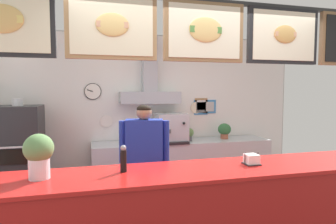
{
  "coord_description": "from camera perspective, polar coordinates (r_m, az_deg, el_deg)",
  "views": [
    {
      "loc": [
        -1.04,
        -2.84,
        1.76
      ],
      "look_at": [
        -0.13,
        0.62,
        1.49
      ],
      "focal_mm": 31.49,
      "sensor_mm": 36.0,
      "label": 1
    }
  ],
  "objects": [
    {
      "name": "pepper_grinder",
      "position": [
        2.48,
        -8.62,
        -8.93
      ],
      "size": [
        0.05,
        0.05,
        0.22
      ],
      "color": "black",
      "rests_on": "service_counter"
    },
    {
      "name": "napkin_holder",
      "position": [
        2.81,
        15.85,
        -8.88
      ],
      "size": [
        0.14,
        0.13,
        0.11
      ],
      "color": "#262628",
      "rests_on": "service_counter"
    },
    {
      "name": "shop_worker",
      "position": [
        3.62,
        -4.59,
        -10.4
      ],
      "size": [
        0.59,
        0.31,
        1.59
      ],
      "rotation": [
        0.0,
        0.0,
        2.93
      ],
      "color": "#232328",
      "rests_on": "ground_plane"
    },
    {
      "name": "potted_oregano",
      "position": [
        4.85,
        -5.94,
        -4.58
      ],
      "size": [
        0.17,
        0.17,
        0.21
      ],
      "color": "#9E563D",
      "rests_on": "back_prep_counter"
    },
    {
      "name": "potted_rosemary",
      "position": [
        4.99,
        4.02,
        -4.18
      ],
      "size": [
        0.17,
        0.17,
        0.22
      ],
      "color": "#4C4C51",
      "rests_on": "back_prep_counter"
    },
    {
      "name": "espresso_machine",
      "position": [
        4.89,
        0.58,
        -3.08
      ],
      "size": [
        0.5,
        0.54,
        0.47
      ],
      "color": "#B7BABF",
      "rests_on": "back_prep_counter"
    },
    {
      "name": "basil_vase",
      "position": [
        2.46,
        -23.73,
        -7.62
      ],
      "size": [
        0.22,
        0.22,
        0.35
      ],
      "color": "silver",
      "rests_on": "service_counter"
    },
    {
      "name": "pizza_oven",
      "position": [
        4.69,
        -26.77,
        -8.32
      ],
      "size": [
        0.61,
        0.69,
        1.64
      ],
      "color": "#232326",
      "rests_on": "ground_plane"
    },
    {
      "name": "back_prep_counter",
      "position": [
        5.11,
        2.88,
        -10.66
      ],
      "size": [
        3.0,
        0.63,
        0.9
      ],
      "color": "#B7BABF",
      "rests_on": "ground_plane"
    },
    {
      "name": "potted_thyme",
      "position": [
        5.3,
        10.87,
        -3.46
      ],
      "size": [
        0.23,
        0.23,
        0.27
      ],
      "color": "#9E563D",
      "rests_on": "back_prep_counter"
    },
    {
      "name": "back_wall_assembly",
      "position": [
        5.03,
        -2.87,
        0.73
      ],
      "size": [
        5.3,
        2.6,
        2.71
      ],
      "color": "#9E9E99",
      "rests_on": "ground_plane"
    }
  ]
}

